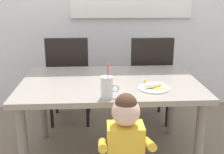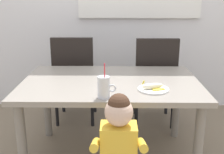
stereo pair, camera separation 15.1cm
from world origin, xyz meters
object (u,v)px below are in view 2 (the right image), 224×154
Objects in this scene: dining_chair_left at (75,75)px; snack_plate at (153,89)px; toddler_standing at (119,142)px; peeled_banana at (153,86)px; dining_table at (111,91)px; dining_chair_right at (155,77)px; milk_cup at (104,88)px.

snack_plate is at bearing 127.83° from dining_chair_left.
toddler_standing is 0.55m from snack_plate.
dining_chair_left is 1.19m from peeled_banana.
toddler_standing is at bearing -119.74° from snack_plate.
dining_chair_right is at bearing 55.75° from dining_table.
peeled_banana is (-0.00, -0.01, 0.03)m from snack_plate.
toddler_standing reaches higher than dining_table.
dining_chair_left reaches higher than snack_plate.
dining_table is at bearing 145.24° from snack_plate.
dining_table is 0.68m from toddler_standing.
milk_cup reaches higher than snack_plate.
dining_chair_right reaches higher than milk_cup.
dining_chair_left is 1.16m from milk_cup.
peeled_banana is at bearing 60.28° from toddler_standing.
peeled_banana reaches higher than dining_table.
dining_chair_left is 1.15× the size of toddler_standing.
snack_plate is 0.03m from peeled_banana.
toddler_standing is at bearing 108.44° from dining_chair_left.
dining_chair_right reaches higher than toddler_standing.
dining_chair_left is 1.18m from snack_plate.
toddler_standing is (-0.39, -1.33, -0.02)m from dining_chair_right.
dining_chair_right reaches higher than dining_table.
milk_cup is at bearing -95.82° from dining_table.
dining_chair_left is 5.47× the size of peeled_banana.
dining_chair_left is at bearing 127.83° from snack_plate.
milk_cup is (0.36, -1.08, 0.23)m from dining_chair_left.
snack_plate is at bearing 60.26° from toddler_standing.
peeled_banana is at bearing -35.86° from dining_table.
milk_cup reaches higher than toddler_standing.
toddler_standing is 0.55m from peeled_banana.
peeled_banana reaches higher than snack_plate.
dining_chair_left is 1.45m from toddler_standing.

